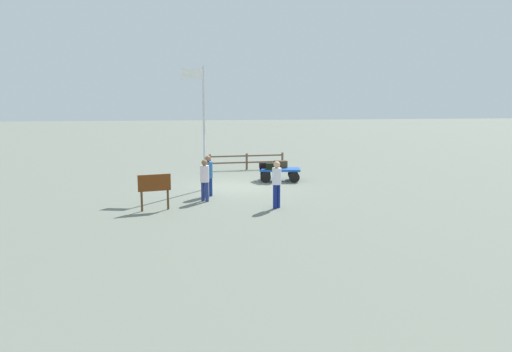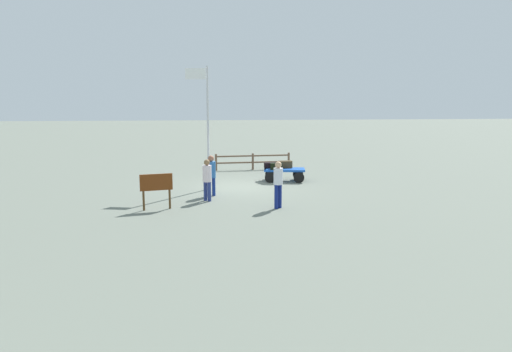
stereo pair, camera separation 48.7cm
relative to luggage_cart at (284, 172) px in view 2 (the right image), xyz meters
The scene contains 11 objects.
ground_plane 2.46m from the luggage_cart, 31.15° to the left, with size 120.00×120.00×0.00m, color slate.
luggage_cart is the anchor object (origin of this frame).
suitcase_olive 0.57m from the luggage_cart, 31.02° to the left, with size 0.62×0.49×0.31m.
suitcase_maroon 0.76m from the luggage_cart, 26.66° to the right, with size 0.63×0.41×0.26m.
suitcase_dark 0.47m from the luggage_cart, 111.38° to the right, with size 0.64×0.41×0.34m.
worker_lead 5.79m from the luggage_cart, 79.20° to the left, with size 0.48×0.48×1.75m.
worker_trailing 5.58m from the luggage_cart, 48.49° to the left, with size 0.49×0.49×1.65m.
worker_supervisor 4.79m from the luggage_cart, 42.27° to the left, with size 0.42×0.42×1.69m.
flagpole 4.90m from the luggage_cart, 24.80° to the left, with size 0.99×0.23×5.37m.
signboard 7.77m from the luggage_cart, 44.74° to the left, with size 1.16×0.32×1.32m.
wooden_fence 3.98m from the luggage_cart, 72.68° to the right, with size 4.24×0.46×0.92m.
Camera 2 is at (1.45, 21.67, 4.12)m, focal length 33.94 mm.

